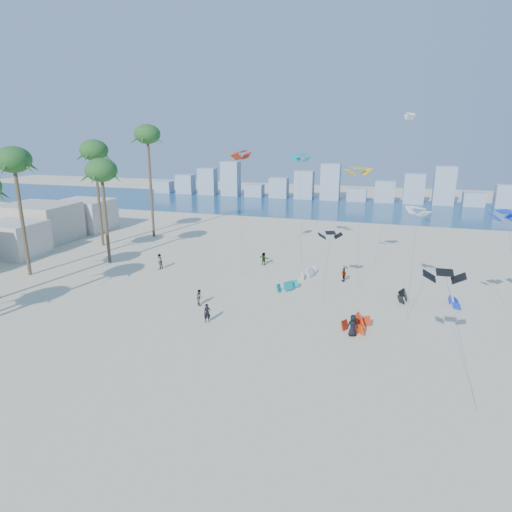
# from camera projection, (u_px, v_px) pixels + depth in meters

# --- Properties ---
(ground) EXTENTS (220.00, 220.00, 0.00)m
(ground) POSITION_uv_depth(u_px,v_px,m) (145.00, 380.00, 29.87)
(ground) COLOR beige
(ground) RESTS_ON ground
(ocean) EXTENTS (220.00, 220.00, 0.00)m
(ocean) POSITION_uv_depth(u_px,v_px,m) (317.00, 206.00, 96.14)
(ocean) COLOR navy
(ocean) RESTS_ON ground
(kitesurfer_near) EXTENTS (0.73, 0.67, 1.67)m
(kitesurfer_near) POSITION_uv_depth(u_px,v_px,m) (207.00, 313.00, 38.54)
(kitesurfer_near) COLOR black
(kitesurfer_near) RESTS_ON ground
(kitesurfer_mid) EXTENTS (0.93, 0.95, 1.54)m
(kitesurfer_mid) POSITION_uv_depth(u_px,v_px,m) (199.00, 297.00, 42.35)
(kitesurfer_mid) COLOR gray
(kitesurfer_mid) RESTS_ON ground
(kitesurfers_far) EXTENTS (40.06, 17.68, 1.87)m
(kitesurfers_far) POSITION_uv_depth(u_px,v_px,m) (318.00, 285.00, 45.49)
(kitesurfers_far) COLOR black
(kitesurfers_far) RESTS_ON ground
(grounded_kites) EXTENTS (18.18, 15.70, 1.01)m
(grounded_kites) POSITION_uv_depth(u_px,v_px,m) (349.00, 299.00, 42.81)
(grounded_kites) COLOR #0C9594
(grounded_kites) RESTS_ON ground
(flying_kites) EXTENTS (34.04, 35.19, 18.52)m
(flying_kites) POSITION_uv_depth(u_px,v_px,m) (375.00, 177.00, 45.20)
(flying_kites) COLOR black
(flying_kites) RESTS_ON ground
(palm_row) EXTENTS (9.68, 44.80, 16.89)m
(palm_row) POSITION_uv_depth(u_px,v_px,m) (39.00, 168.00, 47.28)
(palm_row) COLOR brown
(palm_row) RESTS_ON ground
(distant_skyline) EXTENTS (85.00, 3.00, 8.40)m
(distant_skyline) POSITION_uv_depth(u_px,v_px,m) (319.00, 186.00, 104.81)
(distant_skyline) COLOR #9EADBF
(distant_skyline) RESTS_ON ground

